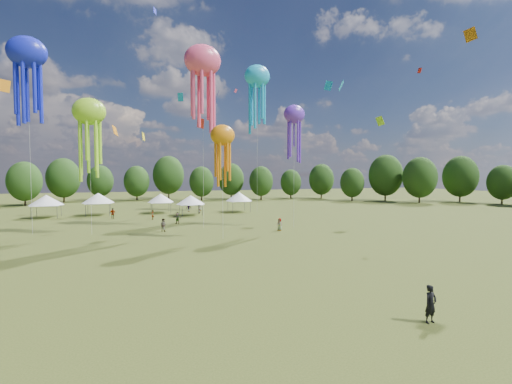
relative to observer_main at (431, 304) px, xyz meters
name	(u,v)px	position (x,y,z in m)	size (l,w,h in m)	color
ground	(294,340)	(-7.37, 0.63, -0.97)	(300.00, 300.00, 0.00)	#384416
observer_main	(431,304)	(0.00, 0.00, 0.00)	(0.70, 0.46, 1.93)	black
spectator_near	(163,225)	(-10.11, 34.10, -0.09)	(0.85, 0.66, 1.75)	gray
spectators_far	(186,212)	(-4.84, 49.57, -0.07)	(22.74, 30.50, 1.92)	gray
festival_tents	(145,198)	(-11.48, 56.03, 2.07)	(40.03, 11.32, 4.15)	#47474C
show_kites	(190,92)	(-5.40, 40.38, 18.96)	(40.74, 29.36, 29.26)	#9AE024
small_kites	(175,19)	(-7.35, 41.14, 29.74)	(72.12, 67.01, 44.15)	#9AE024
treeline	(144,179)	(-11.24, 63.15, 5.58)	(201.57, 95.24, 13.43)	#38281C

